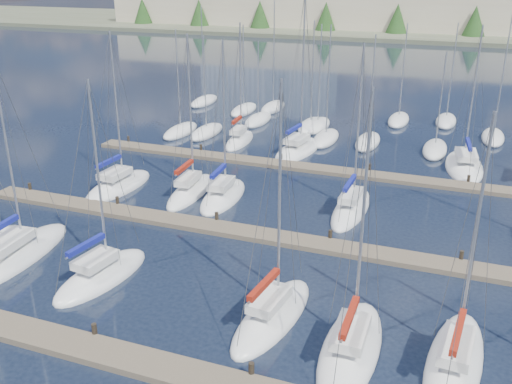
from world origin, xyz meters
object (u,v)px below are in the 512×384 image
(sailboat_d, at_px, (272,316))
(sailboat_e, at_px, (351,348))
(sailboat_i, at_px, (191,191))
(sailboat_q, at_px, (464,166))
(sailboat_b, at_px, (16,256))
(sailboat_o, at_px, (298,150))
(sailboat_c, at_px, (102,275))
(sailboat_k, at_px, (351,208))
(sailboat_j, at_px, (223,196))
(sailboat_n, at_px, (239,140))
(sailboat_h, at_px, (119,186))
(sailboat_f, at_px, (454,363))

(sailboat_d, distance_m, sailboat_e, 4.42)
(sailboat_i, bearing_deg, sailboat_q, 31.02)
(sailboat_b, bearing_deg, sailboat_o, 65.44)
(sailboat_c, xyz_separation_m, sailboat_k, (11.28, 14.59, 0.01))
(sailboat_d, bearing_deg, sailboat_e, -9.40)
(sailboat_q, relative_size, sailboat_c, 1.07)
(sailboat_q, xyz_separation_m, sailboat_i, (-19.80, -13.96, 0.03))
(sailboat_q, relative_size, sailboat_j, 1.03)
(sailboat_d, height_order, sailboat_n, sailboat_d)
(sailboat_e, xyz_separation_m, sailboat_b, (-20.97, 1.70, -0.01))
(sailboat_c, distance_m, sailboat_e, 14.77)
(sailboat_h, height_order, sailboat_j, sailboat_h)
(sailboat_o, bearing_deg, sailboat_k, -51.20)
(sailboat_h, bearing_deg, sailboat_q, 32.66)
(sailboat_h, distance_m, sailboat_q, 29.75)
(sailboat_h, relative_size, sailboat_e, 1.00)
(sailboat_q, height_order, sailboat_k, sailboat_q)
(sailboat_d, xyz_separation_m, sailboat_b, (-16.72, 0.51, -0.02))
(sailboat_j, xyz_separation_m, sailboat_f, (17.59, -14.37, -0.00))
(sailboat_c, height_order, sailboat_b, sailboat_b)
(sailboat_e, bearing_deg, sailboat_j, 130.44)
(sailboat_n, distance_m, sailboat_c, 27.79)
(sailboat_b, relative_size, sailboat_k, 1.03)
(sailboat_j, xyz_separation_m, sailboat_i, (-2.79, 0.01, 0.01))
(sailboat_b, height_order, sailboat_f, sailboat_b)
(sailboat_o, bearing_deg, sailboat_b, -103.89)
(sailboat_n, bearing_deg, sailboat_i, -87.86)
(sailboat_h, xyz_separation_m, sailboat_f, (26.32, -13.42, 0.00))
(sailboat_q, relative_size, sailboat_n, 1.04)
(sailboat_b, bearing_deg, sailboat_e, -8.89)
(sailboat_n, bearing_deg, sailboat_d, -69.23)
(sailboat_q, height_order, sailboat_e, sailboat_e)
(sailboat_k, bearing_deg, sailboat_o, 123.15)
(sailboat_n, bearing_deg, sailboat_q, -5.16)
(sailboat_q, bearing_deg, sailboat_j, -146.67)
(sailboat_b, bearing_deg, sailboat_i, 64.70)
(sailboat_c, bearing_deg, sailboat_q, 63.08)
(sailboat_q, bearing_deg, sailboat_c, -130.26)
(sailboat_e, xyz_separation_m, sailboat_k, (-3.40, 16.13, 0.01))
(sailboat_h, height_order, sailboat_o, sailboat_o)
(sailboat_h, distance_m, sailboat_f, 29.54)
(sailboat_e, bearing_deg, sailboat_d, 163.67)
(sailboat_q, distance_m, sailboat_k, 14.80)
(sailboat_j, distance_m, sailboat_k, 9.73)
(sailboat_h, height_order, sailboat_f, sailboat_h)
(sailboat_b, distance_m, sailboat_i, 14.26)
(sailboat_o, bearing_deg, sailboat_d, -69.36)
(sailboat_i, xyz_separation_m, sailboat_k, (12.45, 1.12, -0.01))
(sailboat_q, distance_m, sailboat_c, 33.17)
(sailboat_h, relative_size, sailboat_n, 1.04)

